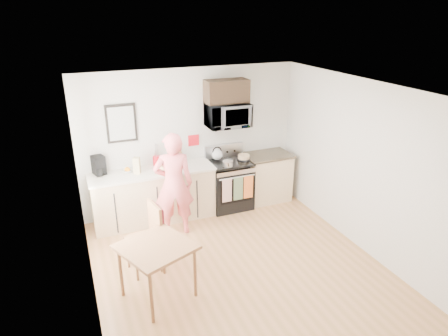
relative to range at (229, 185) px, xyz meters
name	(u,v)px	position (x,y,z in m)	size (l,w,h in m)	color
floor	(242,272)	(-0.63, -1.98, -0.44)	(4.60, 4.60, 0.00)	#A16E3E
back_wall	(191,140)	(-0.63, 0.32, 0.86)	(4.00, 0.04, 2.60)	beige
front_wall	(361,299)	(-0.63, -4.28, 0.86)	(4.00, 0.04, 2.60)	beige
left_wall	(85,218)	(-2.63, -1.98, 0.86)	(0.04, 4.60, 2.60)	beige
right_wall	(365,169)	(1.37, -1.98, 0.86)	(0.04, 4.60, 2.60)	beige
ceiling	(246,91)	(-0.63, -1.98, 2.16)	(4.00, 4.60, 0.04)	white
window	(81,172)	(-2.59, -1.18, 1.11)	(0.06, 1.40, 1.50)	white
cabinet_left	(154,197)	(-1.43, 0.02, 0.01)	(2.10, 0.60, 0.90)	#D3B887
countertop_left	(152,172)	(-1.43, 0.02, 0.48)	(2.14, 0.64, 0.04)	white
cabinet_right	(267,178)	(0.80, 0.02, 0.01)	(0.84, 0.60, 0.90)	#D3B887
countertop_right	(268,155)	(0.80, 0.02, 0.48)	(0.88, 0.64, 0.04)	black
range	(229,185)	(0.00, 0.00, 0.00)	(0.76, 0.70, 1.16)	black
microwave	(227,115)	(0.00, 0.10, 1.32)	(0.76, 0.51, 0.42)	silver
upper_cabinet	(227,91)	(0.00, 0.15, 1.74)	(0.76, 0.35, 0.40)	black
wall_art	(121,123)	(-1.83, 0.30, 1.31)	(0.50, 0.04, 0.65)	black
wall_trivet	(194,140)	(-0.58, 0.31, 0.86)	(0.20, 0.02, 0.20)	red
person	(174,184)	(-1.20, -0.53, 0.44)	(0.64, 0.42, 1.75)	#E33E44
dining_table	(156,252)	(-1.85, -2.02, 0.24)	(0.93, 0.93, 0.77)	brown
chair	(152,228)	(-1.77, -1.37, 0.21)	(0.54, 0.50, 1.01)	brown
knife_block	(177,158)	(-0.94, 0.16, 0.63)	(0.11, 0.15, 0.24)	brown
utensil_crock	(156,157)	(-1.29, 0.24, 0.67)	(0.13, 0.13, 0.40)	red
fruit_bowl	(128,170)	(-1.83, 0.12, 0.54)	(0.19, 0.19, 0.09)	white
milk_carton	(137,166)	(-1.68, 0.01, 0.64)	(0.11, 0.11, 0.28)	tan
coffee_maker	(99,166)	(-2.28, 0.21, 0.65)	(0.24, 0.29, 0.32)	black
bread_bag	(166,168)	(-1.22, -0.08, 0.56)	(0.30, 0.14, 0.11)	tan
cake	(244,157)	(0.28, -0.01, 0.53)	(0.26, 0.26, 0.09)	black
kettle	(217,154)	(-0.19, 0.14, 0.60)	(0.20, 0.20, 0.25)	white
pot	(228,164)	(-0.13, -0.22, 0.53)	(0.18, 0.30, 0.09)	silver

